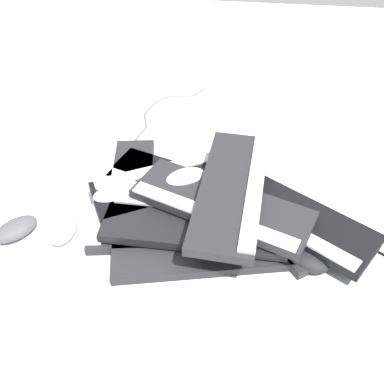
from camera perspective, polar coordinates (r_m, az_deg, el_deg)
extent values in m
plane|color=white|center=(1.19, -3.14, 0.41)|extent=(3.20, 3.20, 0.00)
cube|color=black|center=(1.18, -1.06, 0.82)|extent=(0.28, 0.46, 0.02)
cube|color=#B2B5BA|center=(1.14, -2.35, -0.27)|extent=(0.17, 0.41, 0.01)
cube|color=#232326|center=(1.19, -9.00, 0.25)|extent=(0.46, 0.22, 0.02)
cube|color=silver|center=(1.18, -11.77, 0.73)|extent=(0.42, 0.11, 0.01)
cube|color=#232326|center=(1.02, 1.80, -7.66)|extent=(0.25, 0.46, 0.02)
cube|color=#B2B5BA|center=(1.05, 1.43, -4.81)|extent=(0.13, 0.42, 0.01)
cube|color=#232326|center=(1.14, 10.12, -1.88)|extent=(0.45, 0.38, 0.02)
cube|color=#B2B5BA|center=(1.16, 12.46, -0.43)|extent=(0.36, 0.27, 0.01)
cube|color=black|center=(1.03, 0.34, -4.46)|extent=(0.15, 0.44, 0.02)
cube|color=#B2B5BA|center=(1.06, 0.75, -1.73)|extent=(0.04, 0.42, 0.01)
cube|color=black|center=(1.09, 12.59, -2.80)|extent=(0.37, 0.45, 0.02)
cube|color=#B2B5BA|center=(1.04, 11.11, -3.87)|extent=(0.26, 0.37, 0.01)
cube|color=#232326|center=(1.04, 3.95, -1.67)|extent=(0.30, 0.46, 0.02)
cube|color=silver|center=(1.00, 2.61, -3.00)|extent=(0.18, 0.40, 0.01)
cube|color=black|center=(1.15, -2.18, 1.18)|extent=(0.34, 0.46, 0.02)
cube|color=silver|center=(1.18, -3.13, 3.39)|extent=(0.24, 0.38, 0.01)
cube|color=#232326|center=(1.04, 5.28, 0.43)|extent=(0.45, 0.18, 0.02)
cube|color=#B2B5BA|center=(1.03, 8.42, 0.64)|extent=(0.42, 0.07, 0.01)
ellipsoid|color=black|center=(1.03, 14.93, -8.65)|extent=(0.11, 0.13, 0.04)
ellipsoid|color=#B7B7BC|center=(1.13, -8.87, 0.29)|extent=(0.07, 0.11, 0.04)
ellipsoid|color=#B7B7BC|center=(1.11, -0.85, 1.90)|extent=(0.11, 0.13, 0.04)
ellipsoid|color=#4C4C51|center=(1.14, -22.45, -4.59)|extent=(0.13, 0.12, 0.04)
ellipsoid|color=#B7B7BC|center=(1.11, -16.79, -4.64)|extent=(0.11, 0.07, 0.04)
ellipsoid|color=#B7B7BC|center=(1.12, -10.40, -0.29)|extent=(0.11, 0.13, 0.04)
cylinder|color=black|center=(1.16, 19.38, -3.99)|extent=(0.06, 0.01, 0.01)
cylinder|color=black|center=(1.13, 22.12, -6.45)|extent=(0.07, 0.10, 0.01)
sphere|color=black|center=(1.18, 19.09, -2.89)|extent=(0.01, 0.01, 0.01)
sphere|color=black|center=(1.13, 19.67, -5.14)|extent=(0.01, 0.01, 0.01)
cylinder|color=#59595B|center=(1.37, -7.95, 6.38)|extent=(0.08, 0.02, 0.01)
cylinder|color=#59595B|center=(1.42, -6.71, 7.98)|extent=(0.07, 0.03, 0.01)
cylinder|color=#59595B|center=(1.48, -6.23, 9.56)|extent=(0.08, 0.03, 0.01)
cylinder|color=#59595B|center=(1.55, -5.48, 11.27)|extent=(0.10, 0.04, 0.01)
cylinder|color=#59595B|center=(1.60, -3.76, 12.41)|extent=(0.04, 0.05, 0.01)
cylinder|color=#59595B|center=(1.62, -1.36, 12.75)|extent=(0.02, 0.08, 0.01)
cylinder|color=#59595B|center=(1.64, 0.93, 13.24)|extent=(0.06, 0.04, 0.01)
sphere|color=#59595B|center=(1.34, -8.56, 5.46)|extent=(0.01, 0.01, 0.01)
sphere|color=#59595B|center=(1.40, -7.35, 7.26)|extent=(0.01, 0.01, 0.01)
sphere|color=#59595B|center=(1.45, -6.09, 8.68)|extent=(0.01, 0.01, 0.01)
sphere|color=#59595B|center=(1.52, -6.37, 10.39)|extent=(0.01, 0.01, 0.01)
sphere|color=#59595B|center=(1.59, -4.64, 12.11)|extent=(0.01, 0.01, 0.01)
sphere|color=#59595B|center=(1.62, -2.89, 12.71)|extent=(0.01, 0.01, 0.01)
sphere|color=#59595B|center=(1.62, 0.17, 12.78)|extent=(0.01, 0.01, 0.01)
sphere|color=#59595B|center=(1.67, 1.66, 13.68)|extent=(0.01, 0.01, 0.01)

